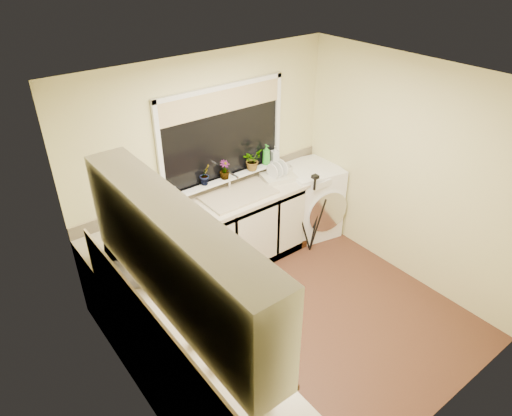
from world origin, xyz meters
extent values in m
plane|color=#512E20|center=(0.00, 0.00, 0.00)|extent=(3.20, 3.20, 0.00)
plane|color=white|center=(0.00, 0.00, 2.45)|extent=(3.20, 3.20, 0.00)
plane|color=beige|center=(0.00, 1.50, 1.23)|extent=(3.20, 0.00, 3.20)
plane|color=beige|center=(0.00, -1.50, 1.23)|extent=(3.20, 0.00, 3.20)
plane|color=beige|center=(-1.60, 0.00, 1.23)|extent=(0.00, 3.00, 3.00)
plane|color=beige|center=(1.60, 0.00, 1.23)|extent=(0.00, 3.00, 3.00)
cube|color=silver|center=(-0.33, 1.20, 0.43)|extent=(2.55, 0.60, 0.86)
cube|color=silver|center=(-1.30, -0.30, 0.43)|extent=(0.54, 2.40, 0.86)
cube|color=beige|center=(0.00, 1.20, 0.88)|extent=(3.20, 0.60, 0.04)
cube|color=beige|center=(-1.30, -0.30, 0.88)|extent=(0.60, 2.40, 0.04)
cube|color=silver|center=(-1.44, -0.45, 1.80)|extent=(0.28, 1.90, 0.70)
cube|color=beige|center=(-1.59, -0.30, 1.12)|extent=(0.02, 2.40, 0.45)
cube|color=beige|center=(0.00, 1.49, 0.97)|extent=(3.20, 0.02, 0.14)
cube|color=black|center=(0.20, 1.49, 1.55)|extent=(1.50, 0.02, 1.00)
cube|color=tan|center=(0.20, 1.46, 1.92)|extent=(1.50, 0.02, 0.25)
cube|color=white|center=(0.20, 1.43, 1.04)|extent=(1.60, 0.14, 0.03)
cube|color=tan|center=(0.20, 1.20, 0.91)|extent=(0.82, 0.46, 0.03)
cylinder|color=silver|center=(0.20, 1.38, 1.02)|extent=(0.03, 0.03, 0.24)
cube|color=white|center=(1.30, 1.17, 0.47)|extent=(0.78, 0.76, 0.94)
cube|color=#95959C|center=(-0.57, 1.13, 0.91)|extent=(0.44, 0.38, 0.02)
cube|color=#5DBAFF|center=(-0.63, 1.30, 1.04)|extent=(0.39, 0.23, 0.25)
cylinder|color=white|center=(-1.20, 0.37, 1.01)|extent=(0.17, 0.17, 0.22)
cube|color=beige|center=(0.82, 1.24, 0.93)|extent=(0.45, 0.38, 0.06)
cylinder|color=white|center=(-1.20, -1.03, 0.97)|extent=(0.10, 0.10, 0.15)
cylinder|color=white|center=(-1.33, -0.36, 0.95)|extent=(0.08, 0.08, 0.11)
imported|color=silver|center=(-1.30, 0.73, 1.06)|extent=(0.58, 0.69, 0.33)
imported|color=#999999|center=(-0.09, 1.43, 1.17)|extent=(0.15, 0.14, 0.24)
imported|color=#999999|center=(0.16, 1.41, 1.16)|extent=(0.14, 0.14, 0.22)
imported|color=#999999|center=(0.55, 1.40, 1.17)|extent=(0.27, 0.25, 0.25)
imported|color=green|center=(0.77, 1.42, 1.17)|extent=(0.10, 0.10, 0.25)
imported|color=#999999|center=(0.91, 1.43, 1.14)|extent=(0.10, 0.10, 0.19)
imported|color=beige|center=(1.00, 1.29, 0.95)|extent=(0.15, 0.15, 0.10)
imported|color=#BFB39D|center=(-1.31, -0.61, 0.94)|extent=(0.10, 0.10, 0.09)
camera|label=1|loc=(-2.40, -2.47, 3.47)|focal=32.22mm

